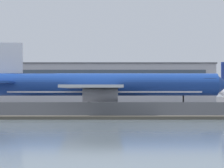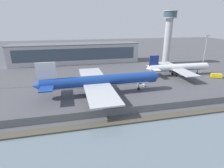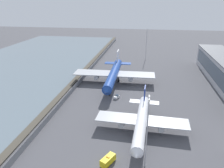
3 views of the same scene
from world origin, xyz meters
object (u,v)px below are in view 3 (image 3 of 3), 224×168
object	(u,v)px
cargo_jet_blue	(114,74)
ops_van	(108,160)
passenger_jet_white	(142,121)
apron_light_mast_apron_west	(146,43)
apron_light_mast_apron_east	(147,129)
baggage_tug	(117,97)

from	to	relation	value
cargo_jet_blue	ops_van	distance (m)	66.04
passenger_jet_white	apron_light_mast_apron_west	xyz separation A→B (m)	(-103.57, -0.39, 8.76)
cargo_jet_blue	apron_light_mast_apron_east	world-z (taller)	apron_light_mast_apron_east
cargo_jet_blue	ops_van	size ratio (longest dim) A/B	9.56
passenger_jet_white	apron_light_mast_apron_east	bearing A→B (deg)	5.74
cargo_jet_blue	ops_van	bearing A→B (deg)	7.24
cargo_jet_blue	baggage_tug	bearing A→B (deg)	12.59
baggage_tug	cargo_jet_blue	bearing A→B (deg)	-167.41
cargo_jet_blue	passenger_jet_white	xyz separation A→B (m)	(47.17, 17.25, -1.08)
passenger_jet_white	cargo_jet_blue	bearing A→B (deg)	-159.91
passenger_jet_white	apron_light_mast_apron_east	world-z (taller)	apron_light_mast_apron_east
cargo_jet_blue	apron_light_mast_apron_east	bearing A→B (deg)	16.42
passenger_jet_white	ops_van	distance (m)	20.54
baggage_tug	apron_light_mast_apron_west	world-z (taller)	apron_light_mast_apron_west
ops_van	apron_light_mast_apron_west	distance (m)	122.67
baggage_tug	ops_van	bearing A→B (deg)	4.79
ops_van	apron_light_mast_apron_west	bearing A→B (deg)	175.98
cargo_jet_blue	passenger_jet_white	bearing A→B (deg)	20.09
baggage_tug	apron_light_mast_apron_east	world-z (taller)	apron_light_mast_apron_east
ops_van	apron_light_mast_apron_east	xyz separation A→B (m)	(-0.96, 10.68, 10.96)
passenger_jet_white	apron_light_mast_apron_east	xyz separation A→B (m)	(17.25, 1.73, 7.71)
baggage_tug	passenger_jet_white	bearing A→B (deg)	25.33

